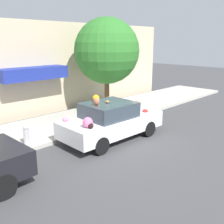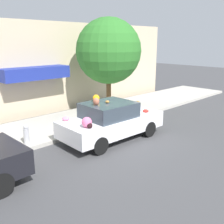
{
  "view_description": "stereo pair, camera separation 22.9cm",
  "coord_description": "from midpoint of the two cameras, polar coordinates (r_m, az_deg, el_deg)",
  "views": [
    {
      "loc": [
        -6.64,
        -6.55,
        3.6
      ],
      "look_at": [
        0.0,
        0.02,
        1.06
      ],
      "focal_mm": 42.0,
      "sensor_mm": 36.0,
      "label": 1
    },
    {
      "loc": [
        -6.48,
        -6.71,
        3.6
      ],
      "look_at": [
        0.0,
        0.02,
        1.06
      ],
      "focal_mm": 42.0,
      "sensor_mm": 36.0,
      "label": 2
    }
  ],
  "objects": [
    {
      "name": "ground_plane",
      "position": [
        9.99,
        -0.57,
        -5.88
      ],
      "size": [
        60.0,
        60.0,
        0.0
      ],
      "primitive_type": "plane",
      "color": "#424244"
    },
    {
      "name": "sidewalk_curb",
      "position": [
        11.93,
        -9.75,
        -2.19
      ],
      "size": [
        24.0,
        3.2,
        0.14
      ],
      "color": "#B2ADA3",
      "rests_on": "ground"
    },
    {
      "name": "building_facade",
      "position": [
        13.32,
        -15.98,
        8.88
      ],
      "size": [
        18.0,
        1.2,
        4.53
      ],
      "color": "#C6B293",
      "rests_on": "ground"
    },
    {
      "name": "street_tree",
      "position": [
        12.96,
        -1.68,
        13.1
      ],
      "size": [
        3.17,
        3.17,
        4.57
      ],
      "color": "brown",
      "rests_on": "sidewalk_curb"
    },
    {
      "name": "fire_hydrant",
      "position": [
        9.48,
        -18.82,
        -4.77
      ],
      "size": [
        0.2,
        0.2,
        0.7
      ],
      "color": "#B2B2B7",
      "rests_on": "sidewalk_curb"
    },
    {
      "name": "art_car",
      "position": [
        9.74,
        -0.86,
        -1.85
      ],
      "size": [
        4.03,
        1.83,
        1.7
      ],
      "rotation": [
        0.0,
        0.0,
        -0.03
      ],
      "color": "silver",
      "rests_on": "ground"
    }
  ]
}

